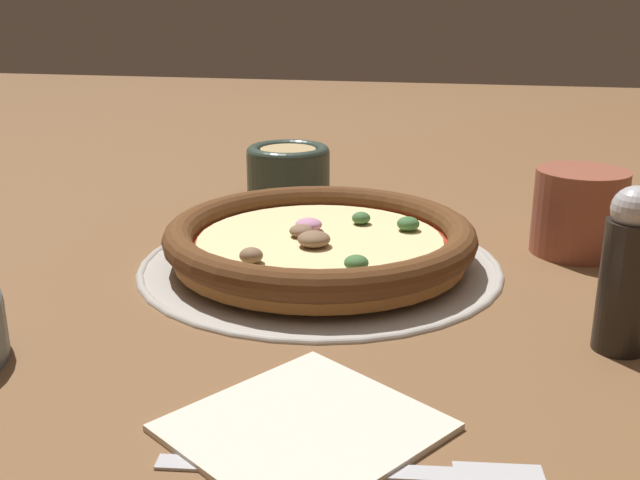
{
  "coord_description": "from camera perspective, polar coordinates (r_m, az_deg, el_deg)",
  "views": [
    {
      "loc": [
        0.61,
        0.13,
        0.23
      ],
      "look_at": [
        0.0,
        0.0,
        0.02
      ],
      "focal_mm": 42.0,
      "sensor_mm": 36.0,
      "label": 1
    }
  ],
  "objects": [
    {
      "name": "ground_plane",
      "position": [
        0.67,
        0.0,
        -1.96
      ],
      "size": [
        3.0,
        3.0,
        0.0
      ],
      "primitive_type": "plane",
      "color": "brown"
    },
    {
      "name": "napkin",
      "position": [
        0.43,
        -1.22,
        -13.85
      ],
      "size": [
        0.18,
        0.17,
        0.01
      ],
      "rotation": [
        0.0,
        0.0,
        -0.59
      ],
      "color": "beige",
      "rests_on": "ground_plane"
    },
    {
      "name": "fork",
      "position": [
        0.4,
        3.95,
        -17.09
      ],
      "size": [
        0.04,
        0.2,
        0.0
      ],
      "rotation": [
        0.0,
        0.0,
        7.99
      ],
      "color": "#B7B7BC",
      "rests_on": "ground_plane"
    },
    {
      "name": "pizza_tray",
      "position": [
        0.67,
        0.0,
        -1.7
      ],
      "size": [
        0.32,
        0.32,
        0.01
      ],
      "color": "#B7B2A8",
      "rests_on": "ground_plane"
    },
    {
      "name": "drinking_cup",
      "position": [
        0.73,
        19.11,
        2.04
      ],
      "size": [
        0.08,
        0.08,
        0.08
      ],
      "color": "brown",
      "rests_on": "ground_plane"
    },
    {
      "name": "bowl_near",
      "position": [
        0.92,
        -2.44,
        5.6
      ],
      "size": [
        0.1,
        0.1,
        0.06
      ],
      "color": "#334238",
      "rests_on": "ground_plane"
    },
    {
      "name": "pizza",
      "position": [
        0.66,
        0.0,
        0.04
      ],
      "size": [
        0.28,
        0.28,
        0.03
      ],
      "color": "#A86B33",
      "rests_on": "pizza_tray"
    },
    {
      "name": "pepper_shaker",
      "position": [
        0.53,
        22.37,
        -2.16
      ],
      "size": [
        0.03,
        0.03,
        0.11
      ],
      "color": "black",
      "rests_on": "ground_plane"
    }
  ]
}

